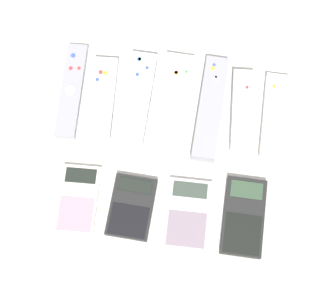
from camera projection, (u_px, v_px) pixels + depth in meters
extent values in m
plane|color=beige|center=(166.00, 163.00, 1.08)|extent=(3.00, 3.00, 0.00)
cube|color=gray|center=(72.00, 91.00, 1.12)|extent=(0.05, 0.20, 0.02)
cylinder|color=#99999E|center=(71.00, 90.00, 1.11)|extent=(0.02, 0.02, 0.00)
cylinder|color=blue|center=(73.00, 55.00, 1.13)|extent=(0.01, 0.01, 0.00)
cylinder|color=red|center=(71.00, 68.00, 1.12)|extent=(0.01, 0.01, 0.00)
cylinder|color=red|center=(79.00, 68.00, 1.12)|extent=(0.01, 0.01, 0.00)
cube|color=silver|center=(102.00, 97.00, 1.11)|extent=(0.06, 0.17, 0.02)
cylinder|color=silver|center=(101.00, 102.00, 1.09)|extent=(0.03, 0.03, 0.00)
cylinder|color=blue|center=(97.00, 80.00, 1.11)|extent=(0.01, 0.01, 0.00)
cylinder|color=red|center=(101.00, 72.00, 1.12)|extent=(0.01, 0.01, 0.00)
cylinder|color=yellow|center=(105.00, 73.00, 1.11)|extent=(0.01, 0.01, 0.00)
cube|color=silver|center=(137.00, 99.00, 1.11)|extent=(0.06, 0.20, 0.03)
cylinder|color=silver|center=(136.00, 98.00, 1.09)|extent=(0.02, 0.02, 0.00)
cylinder|color=blue|center=(139.00, 59.00, 1.12)|extent=(0.01, 0.01, 0.00)
cylinder|color=blue|center=(147.00, 68.00, 1.11)|extent=(0.01, 0.01, 0.00)
cylinder|color=green|center=(140.00, 59.00, 1.12)|extent=(0.01, 0.01, 0.00)
cylinder|color=blue|center=(137.00, 74.00, 1.11)|extent=(0.01, 0.01, 0.00)
cube|color=white|center=(175.00, 101.00, 1.11)|extent=(0.07, 0.20, 0.03)
cylinder|color=silver|center=(176.00, 94.00, 1.09)|extent=(0.02, 0.02, 0.00)
cylinder|color=orange|center=(178.00, 73.00, 1.11)|extent=(0.01, 0.01, 0.00)
cylinder|color=silver|center=(189.00, 62.00, 1.12)|extent=(0.01, 0.01, 0.00)
cylinder|color=green|center=(186.00, 72.00, 1.11)|extent=(0.01, 0.01, 0.00)
cylinder|color=red|center=(174.00, 72.00, 1.11)|extent=(0.01, 0.01, 0.00)
cube|color=gray|center=(210.00, 108.00, 1.10)|extent=(0.06, 0.22, 0.03)
cylinder|color=yellow|center=(213.00, 68.00, 1.11)|extent=(0.01, 0.01, 0.00)
cylinder|color=silver|center=(216.00, 77.00, 1.11)|extent=(0.01, 0.01, 0.00)
cylinder|color=blue|center=(214.00, 65.00, 1.12)|extent=(0.01, 0.01, 0.00)
cylinder|color=silver|center=(216.00, 78.00, 1.11)|extent=(0.01, 0.01, 0.00)
cube|color=silver|center=(243.00, 111.00, 1.10)|extent=(0.05, 0.17, 0.03)
cylinder|color=silver|center=(244.00, 104.00, 1.09)|extent=(0.03, 0.03, 0.00)
cylinder|color=red|center=(247.00, 87.00, 1.10)|extent=(0.01, 0.01, 0.00)
cylinder|color=silver|center=(240.00, 79.00, 1.10)|extent=(0.01, 0.01, 0.00)
cube|color=white|center=(275.00, 115.00, 1.10)|extent=(0.05, 0.17, 0.02)
cylinder|color=#99999E|center=(275.00, 123.00, 1.08)|extent=(0.03, 0.03, 0.00)
cylinder|color=silver|center=(273.00, 81.00, 1.11)|extent=(0.01, 0.01, 0.00)
cylinder|color=yellow|center=(274.00, 86.00, 1.11)|extent=(0.01, 0.01, 0.00)
cube|color=beige|center=(78.00, 199.00, 1.05)|extent=(0.08, 0.13, 0.01)
cube|color=black|center=(81.00, 176.00, 1.06)|extent=(0.06, 0.03, 0.00)
cube|color=#A37D8B|center=(75.00, 214.00, 1.03)|extent=(0.07, 0.07, 0.00)
cube|color=black|center=(132.00, 207.00, 1.04)|extent=(0.09, 0.12, 0.01)
cube|color=black|center=(135.00, 185.00, 1.05)|extent=(0.06, 0.03, 0.00)
cube|color=black|center=(129.00, 220.00, 1.03)|extent=(0.07, 0.06, 0.00)
cube|color=#B2B2B7|center=(188.00, 214.00, 1.04)|extent=(0.08, 0.13, 0.01)
cube|color=#333D33|center=(190.00, 190.00, 1.05)|extent=(0.06, 0.03, 0.00)
cube|color=slate|center=(186.00, 229.00, 1.02)|extent=(0.07, 0.07, 0.00)
cube|color=black|center=(244.00, 217.00, 1.03)|extent=(0.08, 0.15, 0.01)
cube|color=#2D422D|center=(247.00, 190.00, 1.04)|extent=(0.06, 0.03, 0.00)
cube|color=black|center=(243.00, 234.00, 1.02)|extent=(0.07, 0.07, 0.00)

